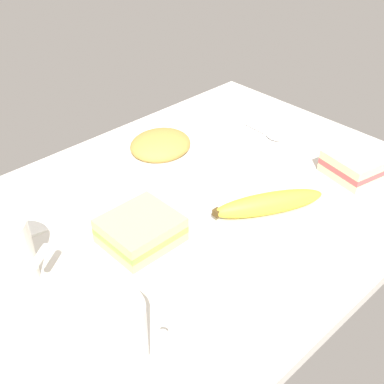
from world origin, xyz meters
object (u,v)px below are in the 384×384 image
paper_napkin (46,202)px  coffee_mug_milky (1,252)px  plate_of_food (161,148)px  coffee_mug_black (112,338)px  sandwich_main (141,230)px  spoon (267,134)px  sandwich_side (358,164)px  banana (269,203)px

paper_napkin → coffee_mug_milky: bearing=43.2°
plate_of_food → coffee_mug_milky: (38.84, 11.06, 3.77)cm
plate_of_food → paper_napkin: 25.41cm
plate_of_food → coffee_mug_black: (36.31, 33.70, 3.66)cm
sandwich_main → spoon: sandwich_main is taller
coffee_mug_black → sandwich_side: bearing=-177.5°
plate_of_food → sandwich_main: (19.53, 17.84, 0.63)cm
spoon → paper_napkin: 48.50cm
sandwich_side → spoon: bearing=-88.1°
sandwich_side → banana: 21.96cm
sandwich_main → banana: sandwich_main is taller
paper_napkin → coffee_mug_black: bearing=72.7°
sandwich_main → coffee_mug_black: bearing=43.4°
coffee_mug_black → coffee_mug_milky: coffee_mug_milky is taller
coffee_mug_black → sandwich_main: coffee_mug_black is taller
coffee_mug_black → spoon: coffee_mug_black is taller
coffee_mug_black → spoon: (-58.10, -23.80, -4.85)cm
sandwich_main → spoon: size_ratio=1.04×
plate_of_food → coffee_mug_milky: size_ratio=1.80×
banana → spoon: banana is taller
sandwich_side → sandwich_main: bearing=-17.5°
paper_napkin → sandwich_main: bearing=106.5°
sandwich_side → paper_napkin: size_ratio=0.82×
plate_of_food → banana: (-0.88, 27.15, 0.35)cm
plate_of_food → coffee_mug_milky: 40.57cm
banana → paper_napkin: banana is taller
sandwich_side → spoon: sandwich_side is taller
sandwich_side → paper_napkin: sandwich_side is taller
banana → paper_napkin: size_ratio=1.26×
coffee_mug_black → paper_napkin: bearing=-107.3°
plate_of_food → paper_napkin: bearing=-3.7°
paper_napkin → sandwich_side: bearing=145.6°
sandwich_main → banana: 22.43cm
coffee_mug_milky → spoon: (-60.64, -1.17, -4.96)cm
plate_of_food → spoon: bearing=155.6°
coffee_mug_milky → banana: (-39.72, 16.08, -3.43)cm
coffee_mug_black → sandwich_main: bearing=-136.6°
coffee_mug_black → plate_of_food: bearing=-137.1°
coffee_mug_milky → paper_napkin: 19.28cm
plate_of_food → coffee_mug_milky: coffee_mug_milky is taller
coffee_mug_black → banana: bearing=-170.0°
coffee_mug_milky → sandwich_main: size_ratio=0.97×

